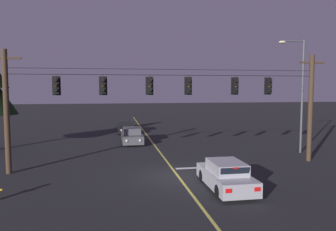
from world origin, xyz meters
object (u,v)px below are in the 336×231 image
traffic_light_far_right (269,86)px  car_waiting_near_lane (226,176)px  traffic_light_centre (150,86)px  traffic_light_right_inner (189,86)px  car_oncoming_trailing (126,127)px  traffic_light_leftmost (56,86)px  car_oncoming_lead (132,136)px  traffic_light_rightmost (236,86)px  street_lamp_corner (299,86)px  traffic_light_left_inner (103,86)px

traffic_light_far_right → car_waiting_near_lane: bearing=-133.4°
traffic_light_centre → car_waiting_near_lane: (3.15, -4.93, -4.44)m
traffic_light_right_inner → car_oncoming_trailing: traffic_light_right_inner is taller
traffic_light_centre → car_oncoming_trailing: bearing=92.7°
traffic_light_leftmost → car_waiting_near_lane: size_ratio=0.28×
traffic_light_right_inner → car_oncoming_trailing: (-3.23, 16.32, -4.44)m
car_oncoming_lead → car_oncoming_trailing: same height
traffic_light_rightmost → car_oncoming_lead: size_ratio=0.28×
car_oncoming_lead → street_lamp_corner: (12.19, -6.60, 4.45)m
traffic_light_left_inner → car_oncoming_trailing: size_ratio=0.28×
traffic_light_centre → car_waiting_near_lane: size_ratio=0.28×
car_waiting_near_lane → traffic_light_left_inner: bearing=140.4°
street_lamp_corner → car_oncoming_trailing: bearing=132.4°
traffic_light_leftmost → car_oncoming_lead: (4.94, 9.32, -4.44)m
traffic_light_centre → street_lamp_corner: (11.64, 2.72, 0.01)m
traffic_light_rightmost → car_waiting_near_lane: bearing=-115.7°
traffic_light_left_inner → car_waiting_near_lane: size_ratio=0.28×
traffic_light_centre → street_lamp_corner: size_ratio=0.14×
traffic_light_leftmost → traffic_light_rightmost: bearing=0.0°
traffic_light_centre → car_waiting_near_lane: bearing=-57.4°
traffic_light_right_inner → traffic_light_centre: bearing=180.0°
traffic_light_far_right → car_oncoming_lead: bearing=131.9°
traffic_light_left_inner → traffic_light_centre: same height
traffic_light_far_right → street_lamp_corner: bearing=35.4°
traffic_light_centre → street_lamp_corner: street_lamp_corner is taller
traffic_light_centre → traffic_light_far_right: (7.82, 0.00, 0.00)m
traffic_light_rightmost → traffic_light_left_inner: bearing=180.0°
traffic_light_far_right → car_waiting_near_lane: (-4.66, -4.93, -4.44)m
traffic_light_centre → car_oncoming_lead: (-0.56, 9.32, -4.44)m
traffic_light_leftmost → street_lamp_corner: 17.34m
traffic_light_left_inner → car_oncoming_lead: (2.24, 9.32, -4.44)m
traffic_light_left_inner → car_oncoming_lead: traffic_light_left_inner is taller
traffic_light_leftmost → street_lamp_corner: bearing=9.0°
traffic_light_leftmost → traffic_light_right_inner: size_ratio=1.00×
traffic_light_rightmost → car_waiting_near_lane: (-2.37, -4.93, -4.44)m
street_lamp_corner → traffic_light_right_inner: bearing=-163.5°
car_oncoming_trailing → traffic_light_far_right: bearing=-62.2°
car_oncoming_trailing → traffic_light_left_inner: bearing=-97.1°
traffic_light_leftmost → car_oncoming_trailing: (4.71, 16.32, -4.44)m
traffic_light_centre → car_oncoming_lead: 10.34m
traffic_light_right_inner → street_lamp_corner: bearing=16.5°
traffic_light_leftmost → street_lamp_corner: (17.13, 2.72, 0.01)m
traffic_light_rightmost → traffic_light_far_right: size_ratio=1.00×
car_waiting_near_lane → street_lamp_corner: bearing=42.0°
traffic_light_left_inner → traffic_light_far_right: bearing=0.0°
traffic_light_leftmost → traffic_light_far_right: (13.31, 0.00, 0.00)m
traffic_light_left_inner → traffic_light_far_right: same height
traffic_light_right_inner → car_oncoming_lead: size_ratio=0.28×
traffic_light_leftmost → traffic_light_left_inner: bearing=0.0°
traffic_light_rightmost → car_oncoming_lead: traffic_light_rightmost is taller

